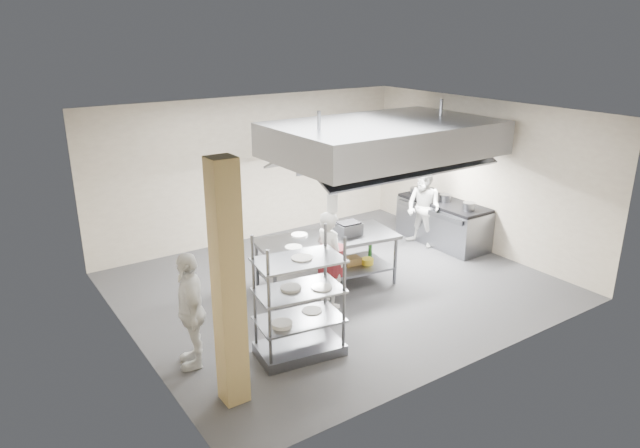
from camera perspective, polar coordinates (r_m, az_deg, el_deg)
floor at (r=10.04m, az=1.66°, el=-6.20°), size 7.00×7.00×0.00m
ceiling at (r=9.17m, az=1.84°, el=11.01°), size 7.00×7.00×0.00m
wall_back at (r=11.97m, az=-6.72°, el=5.48°), size 7.00×0.00×7.00m
wall_left at (r=8.07m, az=-18.86°, el=-2.18°), size 0.00×6.00×6.00m
wall_right at (r=11.82m, az=15.68°, el=4.73°), size 0.00×6.00×6.00m
column at (r=6.58m, az=-9.17°, el=-6.19°), size 0.30×0.30×3.00m
exhaust_hood at (r=10.37m, az=6.38°, el=8.49°), size 4.00×2.50×0.60m
hood_strip_a at (r=9.89m, az=2.31°, el=6.18°), size 1.60×0.12×0.04m
hood_strip_b at (r=11.03m, az=9.92°, el=7.26°), size 1.60×0.12×0.04m
wall_shelf at (r=12.75m, az=0.83°, el=6.45°), size 1.50×0.28×0.04m
island at (r=9.84m, az=0.69°, el=-3.82°), size 2.53×1.35×0.91m
island_worktop at (r=9.69m, az=0.70°, el=-1.50°), size 2.53×1.35×0.06m
island_undershelf at (r=9.91m, az=0.68°, el=-4.64°), size 2.32×1.22×0.04m
pass_rack at (r=7.69m, az=-2.11°, el=-7.29°), size 1.25×0.85×1.74m
cooking_range at (r=12.14m, az=12.16°, el=0.06°), size 0.80×2.00×0.84m
range_top at (r=12.00m, az=12.31°, el=2.09°), size 0.78×1.96×0.06m
chef_head at (r=9.06m, az=0.96°, el=-3.53°), size 0.42×0.61×1.60m
chef_line at (r=11.76m, az=10.31°, el=1.56°), size 0.70×0.85×1.62m
chef_plating at (r=7.69m, az=-12.81°, el=-8.36°), size 0.65×1.01×1.61m
griddle at (r=9.78m, az=2.86°, el=-0.51°), size 0.41×0.32×0.20m
wicker_basket at (r=10.08m, az=3.20°, el=-3.70°), size 0.32×0.24×0.13m
stockpot at (r=11.96m, az=12.37°, el=2.56°), size 0.22×0.22×0.16m
plate_stack at (r=7.84m, az=-2.08°, el=-9.32°), size 0.28×0.28×0.05m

